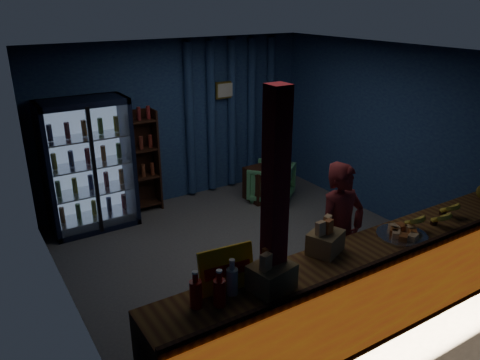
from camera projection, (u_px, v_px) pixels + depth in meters
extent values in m
plane|color=#515154|center=(251.00, 251.00, 6.26)|extent=(4.60, 4.60, 0.00)
plane|color=navy|center=(177.00, 122.00, 7.53)|extent=(4.60, 0.00, 4.60)
plane|color=navy|center=(392.00, 228.00, 4.05)|extent=(4.60, 0.00, 4.60)
plane|color=navy|center=(60.00, 199.00, 4.65)|extent=(0.00, 4.40, 4.40)
plane|color=navy|center=(382.00, 133.00, 6.93)|extent=(0.00, 4.40, 4.40)
plane|color=#472D19|center=(253.00, 51.00, 5.32)|extent=(4.60, 4.60, 0.00)
cube|color=brown|center=(358.00, 292.00, 4.59)|extent=(4.40, 0.55, 0.95)
cube|color=red|center=(381.00, 307.00, 4.36)|extent=(4.35, 0.02, 0.81)
cube|color=#351B10|center=(385.00, 260.00, 4.20)|extent=(4.40, 0.04, 0.04)
cube|color=maroon|center=(274.00, 246.00, 3.77)|extent=(0.16, 0.16, 2.60)
cube|color=black|center=(84.00, 161.00, 6.82)|extent=(1.20, 0.06, 1.90)
cube|color=black|center=(46.00, 173.00, 6.33)|extent=(0.06, 0.60, 1.90)
cube|color=black|center=(128.00, 159.00, 6.89)|extent=(0.06, 0.60, 1.90)
cube|color=black|center=(81.00, 102.00, 6.28)|extent=(1.20, 0.60, 0.08)
cube|color=black|center=(96.00, 223.00, 6.94)|extent=(1.20, 0.60, 0.08)
cube|color=#99B2D8|center=(84.00, 161.00, 6.78)|extent=(1.08, 0.02, 1.74)
cube|color=white|center=(94.00, 172.00, 6.39)|extent=(1.12, 0.02, 1.78)
cube|color=black|center=(95.00, 172.00, 6.37)|extent=(0.05, 0.05, 1.80)
cube|color=silver|center=(95.00, 216.00, 6.89)|extent=(1.08, 0.48, 0.02)
cylinder|color=#A35517|center=(62.00, 215.00, 6.62)|extent=(0.07, 0.07, 0.22)
cylinder|color=#2D6F1B|center=(78.00, 211.00, 6.73)|extent=(0.07, 0.07, 0.22)
cylinder|color=#A4A419|center=(94.00, 208.00, 6.85)|extent=(0.07, 0.07, 0.22)
cylinder|color=navy|center=(109.00, 204.00, 6.96)|extent=(0.07, 0.07, 0.22)
cylinder|color=maroon|center=(124.00, 201.00, 7.07)|extent=(0.07, 0.07, 0.22)
cube|color=silver|center=(92.00, 191.00, 6.75)|extent=(1.08, 0.48, 0.02)
cylinder|color=#2D6F1B|center=(58.00, 189.00, 6.48)|extent=(0.07, 0.07, 0.22)
cylinder|color=#A4A419|center=(75.00, 185.00, 6.59)|extent=(0.07, 0.07, 0.22)
cylinder|color=navy|center=(91.00, 182.00, 6.70)|extent=(0.07, 0.07, 0.22)
cylinder|color=maroon|center=(106.00, 179.00, 6.81)|extent=(0.07, 0.07, 0.22)
cylinder|color=#A35517|center=(121.00, 176.00, 6.92)|extent=(0.07, 0.07, 0.22)
cube|color=silver|center=(88.00, 164.00, 6.60)|extent=(1.08, 0.48, 0.02)
cylinder|color=#A4A419|center=(54.00, 161.00, 6.33)|extent=(0.07, 0.07, 0.22)
cylinder|color=navy|center=(71.00, 158.00, 6.44)|extent=(0.07, 0.07, 0.22)
cylinder|color=maroon|center=(87.00, 156.00, 6.55)|extent=(0.07, 0.07, 0.22)
cylinder|color=#A35517|center=(103.00, 153.00, 6.67)|extent=(0.07, 0.07, 0.22)
cylinder|color=#2D6F1B|center=(119.00, 151.00, 6.78)|extent=(0.07, 0.07, 0.22)
cube|color=silver|center=(85.00, 137.00, 6.46)|extent=(1.08, 0.48, 0.02)
cylinder|color=navy|center=(50.00, 133.00, 6.19)|extent=(0.07, 0.07, 0.22)
cylinder|color=maroon|center=(67.00, 130.00, 6.30)|extent=(0.07, 0.07, 0.22)
cylinder|color=#A35517|center=(84.00, 128.00, 6.41)|extent=(0.07, 0.07, 0.22)
cylinder|color=#2D6F1B|center=(100.00, 126.00, 6.52)|extent=(0.07, 0.07, 0.22)
cylinder|color=#A4A419|center=(116.00, 124.00, 6.63)|extent=(0.07, 0.07, 0.22)
cube|color=#351B10|center=(139.00, 160.00, 7.32)|extent=(0.50, 0.02, 1.60)
cube|color=#351B10|center=(127.00, 165.00, 7.10)|extent=(0.03, 0.28, 1.60)
cube|color=#351B10|center=(156.00, 159.00, 7.33)|extent=(0.03, 0.28, 1.60)
cube|color=#351B10|center=(145.00, 203.00, 7.47)|extent=(0.46, 0.26, 0.02)
cube|color=#351B10|center=(143.00, 177.00, 7.31)|extent=(0.46, 0.26, 0.02)
cube|color=#351B10|center=(141.00, 150.00, 7.15)|extent=(0.46, 0.26, 0.02)
cube|color=#351B10|center=(139.00, 121.00, 6.98)|extent=(0.46, 0.26, 0.02)
cylinder|color=navy|center=(190.00, 121.00, 7.58)|extent=(0.14, 0.14, 2.50)
cylinder|color=navy|center=(211.00, 118.00, 7.77)|extent=(0.14, 0.14, 2.50)
cylinder|color=navy|center=(232.00, 115.00, 7.97)|extent=(0.14, 0.14, 2.50)
cylinder|color=navy|center=(252.00, 112.00, 8.17)|extent=(0.14, 0.14, 2.50)
cylinder|color=navy|center=(270.00, 110.00, 8.37)|extent=(0.14, 0.14, 2.50)
cube|color=gold|center=(225.00, 90.00, 7.70)|extent=(0.36, 0.03, 0.28)
cube|color=silver|center=(226.00, 90.00, 7.69)|extent=(0.30, 0.01, 0.22)
imported|color=maroon|center=(340.00, 235.00, 4.97)|extent=(0.59, 0.39, 1.62)
imported|color=#53A668|center=(271.00, 182.00, 7.76)|extent=(0.94, 0.94, 0.62)
cube|color=#351B10|center=(265.00, 183.00, 7.82)|extent=(0.63, 0.47, 0.55)
cylinder|color=#351B10|center=(265.00, 164.00, 7.70)|extent=(0.11, 0.11, 0.11)
cube|color=yellow|center=(226.00, 269.00, 3.75)|extent=(0.48, 0.14, 0.37)
cube|color=red|center=(228.00, 270.00, 3.73)|extent=(0.39, 0.07, 0.09)
cylinder|color=red|center=(196.00, 294.00, 3.55)|extent=(0.10, 0.10, 0.22)
cylinder|color=red|center=(195.00, 277.00, 3.50)|extent=(0.04, 0.04, 0.09)
cylinder|color=white|center=(195.00, 272.00, 3.48)|extent=(0.05, 0.05, 0.02)
cylinder|color=red|center=(220.00, 293.00, 3.57)|extent=(0.10, 0.10, 0.22)
cylinder|color=red|center=(219.00, 275.00, 3.51)|extent=(0.04, 0.04, 0.09)
cylinder|color=white|center=(219.00, 271.00, 3.50)|extent=(0.05, 0.05, 0.02)
cylinder|color=silver|center=(232.00, 281.00, 3.71)|extent=(0.10, 0.10, 0.22)
cylinder|color=silver|center=(232.00, 264.00, 3.66)|extent=(0.04, 0.04, 0.09)
cylinder|color=white|center=(232.00, 260.00, 3.64)|extent=(0.05, 0.05, 0.02)
cube|color=#A2814E|center=(272.00, 277.00, 3.78)|extent=(0.39, 0.34, 0.22)
cube|color=orange|center=(265.00, 261.00, 3.66)|extent=(0.10, 0.08, 0.14)
cube|color=#CC5326|center=(272.00, 257.00, 3.71)|extent=(0.10, 0.08, 0.14)
cube|color=orange|center=(279.00, 254.00, 3.77)|extent=(0.10, 0.08, 0.14)
cube|color=#A2814E|center=(325.00, 242.00, 4.33)|extent=(0.39, 0.36, 0.20)
cube|color=orange|center=(323.00, 229.00, 4.21)|extent=(0.10, 0.08, 0.13)
cube|color=#CC5326|center=(327.00, 226.00, 4.27)|extent=(0.10, 0.08, 0.13)
cube|color=orange|center=(330.00, 223.00, 4.33)|extent=(0.10, 0.08, 0.13)
cylinder|color=silver|center=(402.00, 235.00, 4.64)|extent=(0.50, 0.50, 0.03)
cube|color=orange|center=(409.00, 229.00, 4.68)|extent=(0.11, 0.08, 0.05)
cube|color=#CC5326|center=(401.00, 227.00, 4.72)|extent=(0.13, 0.13, 0.05)
cube|color=orange|center=(394.00, 228.00, 4.71)|extent=(0.08, 0.11, 0.05)
cube|color=#CC5326|center=(392.00, 231.00, 4.65)|extent=(0.13, 0.13, 0.05)
cube|color=orange|center=(396.00, 234.00, 4.58)|extent=(0.11, 0.08, 0.05)
cube|color=#CC5326|center=(403.00, 236.00, 4.54)|extent=(0.13, 0.13, 0.05)
cube|color=orange|center=(410.00, 236.00, 4.55)|extent=(0.08, 0.11, 0.05)
cube|color=#CC5326|center=(413.00, 233.00, 4.61)|extent=(0.13, 0.13, 0.05)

